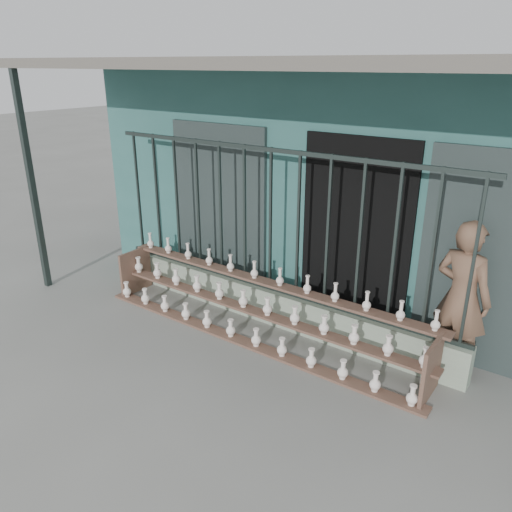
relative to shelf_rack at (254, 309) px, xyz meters
The scene contains 6 objects.
ground 0.96m from the shelf_rack, 93.81° to the right, with size 60.00×60.00×0.00m, color slate.
workshop_building 3.57m from the shelf_rack, 90.93° to the left, with size 7.40×6.60×3.21m.
parapet_wall 0.44m from the shelf_rack, 98.11° to the left, with size 5.00×0.20×0.45m, color #94A58E.
security_fence 1.07m from the shelf_rack, 98.11° to the left, with size 5.00×0.04×1.80m.
shelf_rack is the anchor object (origin of this frame).
elderly_woman 2.34m from the shelf_rack, 17.51° to the left, with size 0.62×0.41×1.71m, color brown.
Camera 1 is at (3.24, -3.50, 3.16)m, focal length 35.00 mm.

